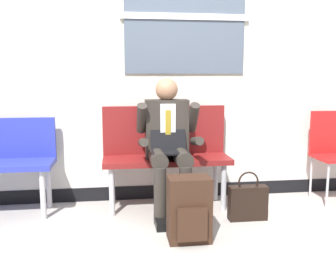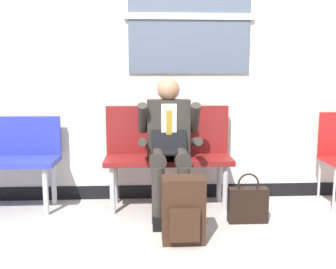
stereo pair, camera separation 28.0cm
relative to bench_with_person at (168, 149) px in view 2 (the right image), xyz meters
name	(u,v)px [view 2 (the right image)]	position (x,y,z in m)	size (l,w,h in m)	color
ground_plane	(167,218)	(-0.03, -0.36, -0.57)	(18.00, 18.00, 0.00)	#9E9991
station_wall	(164,69)	(-0.02, 0.27, 0.77)	(5.42, 0.16, 2.68)	beige
bench_with_person	(168,149)	(0.00, 0.00, 0.00)	(1.21, 0.42, 0.97)	maroon
person_seated	(169,142)	(0.00, -0.21, 0.10)	(0.57, 0.70, 1.25)	#2D2823
backpack	(183,210)	(0.07, -0.85, -0.32)	(0.33, 0.26, 0.51)	#331E14
handbag	(248,204)	(0.67, -0.49, -0.40)	(0.34, 0.11, 0.44)	black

